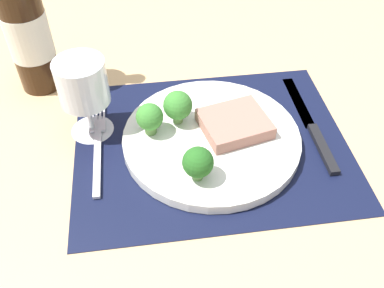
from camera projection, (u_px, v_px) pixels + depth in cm
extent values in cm
cube|color=tan|center=(211.00, 151.00, 66.20)|extent=(140.00, 110.00, 3.00)
cube|color=black|center=(211.00, 143.00, 65.02)|extent=(40.96, 32.58, 0.30)
cylinder|color=silver|center=(211.00, 139.00, 64.35)|extent=(26.59, 26.59, 1.60)
cube|color=#9E6B5B|center=(235.00, 124.00, 63.96)|extent=(11.21, 10.33, 2.09)
cylinder|color=#5B8942|center=(151.00, 129.00, 63.74)|extent=(1.78, 1.78, 1.32)
sphere|color=#387A2D|center=(150.00, 117.00, 62.05)|extent=(4.04, 4.04, 4.04)
cylinder|color=#5B8942|center=(198.00, 174.00, 57.50)|extent=(1.44, 1.44, 1.27)
sphere|color=#235B1E|center=(198.00, 162.00, 55.77)|extent=(4.21, 4.21, 4.21)
cylinder|color=#6B994C|center=(178.00, 118.00, 65.42)|extent=(1.44, 1.44, 1.33)
sphere|color=#387A2D|center=(178.00, 105.00, 63.62)|extent=(4.40, 4.40, 4.40)
cube|color=silver|center=(97.00, 162.00, 61.72)|extent=(1.00, 13.00, 0.50)
cube|color=silver|center=(98.00, 126.00, 67.14)|extent=(2.40, 2.60, 0.40)
cube|color=silver|center=(93.00, 113.00, 69.21)|extent=(0.30, 3.60, 0.35)
cube|color=silver|center=(97.00, 113.00, 69.27)|extent=(0.30, 3.60, 0.35)
cube|color=silver|center=(100.00, 113.00, 69.33)|extent=(0.30, 3.60, 0.35)
cube|color=silver|center=(104.00, 112.00, 69.38)|extent=(0.30, 3.60, 0.35)
cube|color=black|center=(323.00, 148.00, 63.47)|extent=(1.40, 10.00, 0.80)
cube|color=silver|center=(299.00, 101.00, 71.64)|extent=(1.80, 13.00, 0.30)
cylinder|color=#331E0F|center=(26.00, 28.00, 67.72)|extent=(6.92, 6.92, 21.99)
cylinder|color=silver|center=(28.00, 35.00, 68.50)|extent=(7.05, 7.05, 7.70)
cylinder|color=silver|center=(93.00, 129.00, 67.05)|extent=(6.57, 6.57, 0.40)
cylinder|color=silver|center=(89.00, 115.00, 64.89)|extent=(0.80, 0.80, 5.69)
cylinder|color=silver|center=(82.00, 82.00, 60.48)|extent=(7.31, 7.31, 6.67)
cylinder|color=#560C19|center=(84.00, 92.00, 61.80)|extent=(6.43, 6.43, 2.97)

